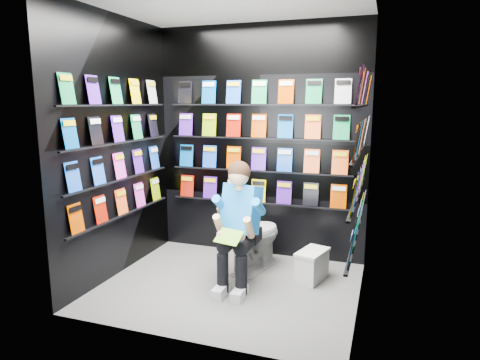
% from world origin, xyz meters
% --- Properties ---
extents(floor, '(2.40, 2.40, 0.00)m').
position_xyz_m(floor, '(0.00, 0.00, 0.00)').
color(floor, slate).
rests_on(floor, ground).
extents(ceiling, '(2.40, 2.40, 0.00)m').
position_xyz_m(ceiling, '(0.00, 0.00, 2.60)').
color(ceiling, white).
rests_on(ceiling, floor).
extents(wall_back, '(2.40, 0.04, 2.60)m').
position_xyz_m(wall_back, '(0.00, 1.00, 1.30)').
color(wall_back, black).
rests_on(wall_back, floor).
extents(wall_front, '(2.40, 0.04, 2.60)m').
position_xyz_m(wall_front, '(0.00, -1.00, 1.30)').
color(wall_front, black).
rests_on(wall_front, floor).
extents(wall_left, '(0.04, 2.00, 2.60)m').
position_xyz_m(wall_left, '(-1.20, 0.00, 1.30)').
color(wall_left, black).
rests_on(wall_left, floor).
extents(wall_right, '(0.04, 2.00, 2.60)m').
position_xyz_m(wall_right, '(1.20, 0.00, 1.30)').
color(wall_right, black).
rests_on(wall_right, floor).
extents(comics_back, '(2.10, 0.06, 1.37)m').
position_xyz_m(comics_back, '(0.00, 0.97, 1.31)').
color(comics_back, '#BC4000').
rests_on(comics_back, wall_back).
extents(comics_left, '(0.06, 1.70, 1.37)m').
position_xyz_m(comics_left, '(-1.17, 0.00, 1.31)').
color(comics_left, '#BC4000').
rests_on(comics_left, wall_left).
extents(comics_right, '(0.06, 1.70, 1.37)m').
position_xyz_m(comics_right, '(1.17, 0.00, 1.31)').
color(comics_right, '#BC4000').
rests_on(comics_right, wall_right).
extents(toilet, '(0.59, 0.83, 0.73)m').
position_xyz_m(toilet, '(0.09, 0.50, 0.37)').
color(toilet, white).
rests_on(toilet, floor).
extents(longbox, '(0.30, 0.41, 0.28)m').
position_xyz_m(longbox, '(0.73, 0.41, 0.14)').
color(longbox, silver).
rests_on(longbox, floor).
extents(longbox_lid, '(0.32, 0.44, 0.03)m').
position_xyz_m(longbox_lid, '(0.73, 0.41, 0.29)').
color(longbox_lid, silver).
rests_on(longbox_lid, longbox).
extents(reader, '(0.62, 0.78, 1.27)m').
position_xyz_m(reader, '(0.09, 0.12, 0.74)').
color(reader, '#0B77DD').
rests_on(reader, toilet).
extents(held_comic, '(0.27, 0.20, 0.10)m').
position_xyz_m(held_comic, '(0.09, -0.23, 0.58)').
color(held_comic, green).
rests_on(held_comic, reader).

